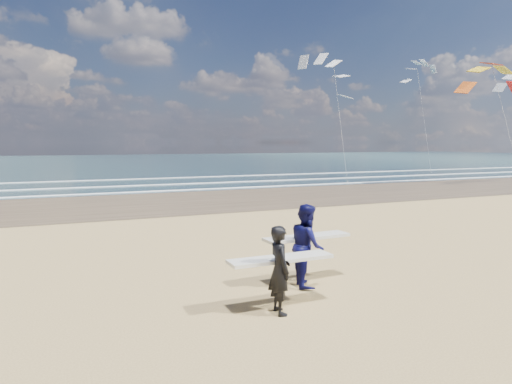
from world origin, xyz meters
name	(u,v)px	position (x,y,z in m)	size (l,w,h in m)	color
wet_sand_strip	(412,188)	(20.00, 18.00, 0.01)	(220.00, 12.00, 0.01)	#493A27
ocean	(201,161)	(20.00, 72.00, 0.01)	(220.00, 100.00, 0.02)	#182E36
foam_breakers	(336,178)	(20.00, 28.10, 0.05)	(220.00, 11.70, 0.05)	white
surfer_near	(280,268)	(-0.10, -0.32, 0.89)	(2.20, 0.95, 1.75)	black
surfer_far	(307,245)	(1.25, 0.96, 0.97)	(2.23, 1.23, 1.93)	#0B0B3F
kite_0	(502,105)	(27.13, 16.56, 6.20)	(6.51, 4.82, 10.74)	slate
kite_1	(338,105)	(19.04, 26.41, 6.61)	(6.23, 4.78, 11.70)	slate
kite_5	(423,108)	(34.75, 32.80, 7.27)	(5.23, 4.68, 13.70)	slate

